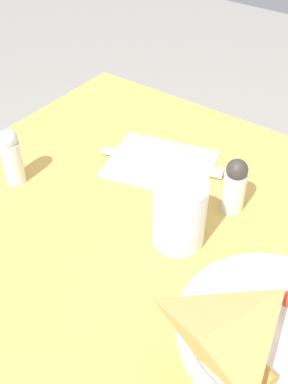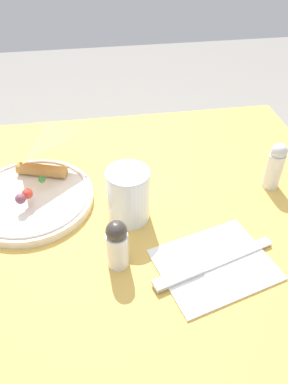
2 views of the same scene
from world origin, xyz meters
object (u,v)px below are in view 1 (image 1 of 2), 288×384
plate_pizza (274,329)px  napkin_folded (161,164)px  pepper_shaker (235,185)px  butter_knife (168,163)px  salt_shaker (12,156)px  milk_glass (179,215)px  dining_table (227,329)px

plate_pizza → napkin_folded: bearing=-34.1°
napkin_folded → pepper_shaker: (-0.15, 0.03, 0.04)m
pepper_shaker → butter_knife: bearing=-12.7°
butter_knife → pepper_shaker: (-0.14, 0.03, 0.04)m
plate_pizza → salt_shaker: bearing=-3.1°
plate_pizza → milk_glass: size_ratio=2.30×
napkin_folded → pepper_shaker: bearing=169.5°
napkin_folded → butter_knife: butter_knife is taller
plate_pizza → napkin_folded: 0.36m
milk_glass → napkin_folded: bearing=-47.7°
milk_glass → pepper_shaker: milk_glass is taller
napkin_folded → plate_pizza: bearing=145.9°
salt_shaker → plate_pizza: bearing=176.9°
dining_table → napkin_folded: 0.29m
plate_pizza → pepper_shaker: size_ratio=2.57×
napkin_folded → salt_shaker: 0.25m
plate_pizza → butter_knife: (0.29, -0.20, -0.01)m
butter_knife → pepper_shaker: size_ratio=2.36×
milk_glass → pepper_shaker: bearing=-106.2°
butter_knife → salt_shaker: size_ratio=2.19×
dining_table → plate_pizza: 0.17m
plate_pizza → salt_shaker: (0.47, -0.03, 0.04)m
plate_pizza → pepper_shaker: bearing=-49.7°
milk_glass → salt_shaker: size_ratio=1.03×
dining_table → milk_glass: 0.20m
plate_pizza → butter_knife: size_ratio=1.09×
dining_table → milk_glass: milk_glass is taller
plate_pizza → salt_shaker: salt_shaker is taller
milk_glass → salt_shaker: 0.29m
pepper_shaker → salt_shaker: bearing=24.9°
salt_shaker → milk_glass: bearing=-171.4°
pepper_shaker → napkin_folded: bearing=-10.5°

